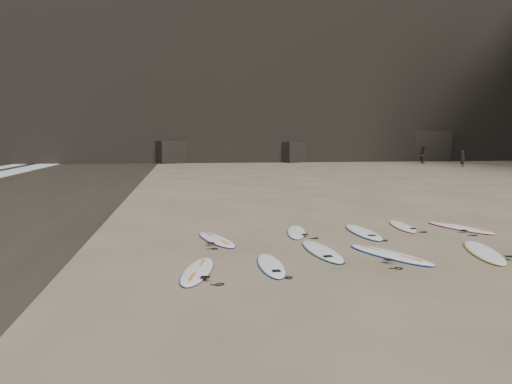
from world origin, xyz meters
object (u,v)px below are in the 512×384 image
surfboard_2 (322,251)px  surfboard_4 (484,252)px  surfboard_9 (460,227)px  surfboard_0 (197,271)px  person_a (463,159)px  surfboard_8 (402,226)px  surfboard_5 (216,239)px  surfboard_7 (363,232)px  surfboard_6 (296,232)px  surfboard_1 (271,265)px  surfboard_3 (390,254)px  person_b (423,155)px

surfboard_2 → surfboard_4: (4.16, -0.70, 0.00)m
surfboard_9 → surfboard_0: bearing=-175.4°
person_a → surfboard_0: bearing=132.5°
surfboard_4 → surfboard_8: 3.89m
surfboard_2 → surfboard_5: 3.26m
surfboard_2 → person_a: bearing=50.6°
surfboard_2 → surfboard_4: bearing=-13.6°
surfboard_7 → person_a: size_ratio=1.67×
surfboard_2 → surfboard_7: surfboard_7 is taller
surfboard_7 → person_a: person_a is taller
surfboard_2 → surfboard_7: 3.07m
surfboard_2 → surfboard_8: surfboard_2 is taller
surfboard_5 → surfboard_2: bearing=-52.9°
surfboard_6 → surfboard_9: surfboard_9 is taller
surfboard_0 → surfboard_1: bearing=21.0°
surfboard_4 → surfboard_9: (1.28, 3.34, -0.00)m
surfboard_8 → surfboard_3: bearing=-112.2°
surfboard_5 → surfboard_9: (8.10, 0.74, 0.00)m
surfboard_4 → surfboard_9: surfboard_4 is taller
surfboard_2 → surfboard_6: 2.69m
surfboard_3 → surfboard_6: surfboard_3 is taller
surfboard_8 → person_b: bearing=68.9°
surfboard_0 → person_b: (25.90, 40.89, 0.89)m
surfboard_5 → surfboard_8: (6.33, 1.26, -0.00)m
surfboard_2 → surfboard_1: bearing=-146.6°
surfboard_5 → surfboard_4: bearing=-38.3°
surfboard_8 → surfboard_9: 1.84m
surfboard_3 → surfboard_7: bearing=57.7°
surfboard_3 → surfboard_4: 2.55m
surfboard_3 → person_a: (21.87, 33.58, 0.75)m
surfboard_9 → surfboard_2: bearing=-174.7°
surfboard_4 → surfboard_7: 3.73m
surfboard_5 → surfboard_7: size_ratio=0.92×
surfboard_7 → surfboard_1: bearing=-135.8°
surfboard_7 → surfboard_8: bearing=25.4°
surfboard_6 → person_a: 38.37m
surfboard_1 → surfboard_4: surfboard_4 is taller
surfboard_8 → surfboard_9: size_ratio=0.87×
surfboard_0 → person_a: 43.62m
surfboard_7 → person_a: bearing=54.4°
surfboard_6 → surfboard_5: bearing=-151.0°
surfboard_7 → surfboard_0: bearing=-144.8°
surfboard_0 → surfboard_3: size_ratio=0.89×
surfboard_0 → surfboard_8: surfboard_0 is taller
surfboard_1 → person_a: bearing=54.5°
person_a → person_b: size_ratio=0.86×
surfboard_7 → surfboard_9: (3.44, 0.30, -0.00)m
surfboard_0 → person_b: bearing=70.0°
surfboard_5 → surfboard_6: surfboard_5 is taller
surfboard_1 → surfboard_3: bearing=11.1°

